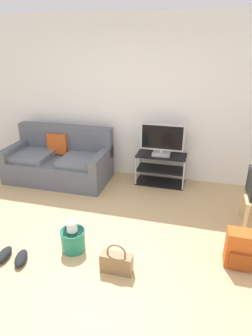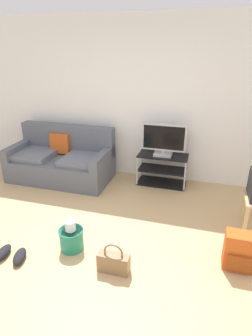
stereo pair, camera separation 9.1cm
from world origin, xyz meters
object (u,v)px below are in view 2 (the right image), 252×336
at_px(couch, 62,161).
at_px(handbag, 114,262).
at_px(tv_stand, 162,169).
at_px(cleaning_bucket, 71,237).
at_px(backpack, 240,251).
at_px(flat_tv, 164,140).
at_px(sneakers_pair, 11,254).

height_order(couch, handbag, couch).
relative_size(tv_stand, handbag, 2.37).
bearing_deg(cleaning_bucket, backpack, 7.05).
bearing_deg(couch, flat_tv, 7.66).
height_order(tv_stand, sneakers_pair, tv_stand).
bearing_deg(backpack, flat_tv, 149.98).
bearing_deg(flat_tv, cleaning_bucket, -109.87).
distance_m(tv_stand, handbag, 2.24).
distance_m(handbag, cleaning_bucket, 0.63).
relative_size(couch, handbag, 5.01).
xyz_separation_m(cleaning_bucket, sneakers_pair, (-0.59, -0.34, -0.11)).
height_order(couch, flat_tv, flat_tv).
bearing_deg(couch, sneakers_pair, -77.77).
height_order(tv_stand, backpack, tv_stand).
xyz_separation_m(handbag, sneakers_pair, (-1.18, -0.13, -0.08)).
xyz_separation_m(tv_stand, cleaning_bucket, (-0.72, -2.02, -0.11)).
relative_size(couch, cleaning_bucket, 4.62).
relative_size(tv_stand, sneakers_pair, 2.03).
height_order(flat_tv, handbag, flat_tv).
height_order(cleaning_bucket, sneakers_pair, cleaning_bucket).
relative_size(tv_stand, cleaning_bucket, 2.18).
bearing_deg(handbag, flat_tv, 86.61).
xyz_separation_m(flat_tv, sneakers_pair, (-1.31, -2.34, -0.75)).
bearing_deg(flat_tv, couch, -172.34).
bearing_deg(handbag, tv_stand, 86.64).
bearing_deg(flat_tv, sneakers_pair, -119.24).
bearing_deg(tv_stand, couch, -171.62).
height_order(flat_tv, sneakers_pair, flat_tv).
height_order(couch, tv_stand, couch).
relative_size(tv_stand, backpack, 1.98).
bearing_deg(handbag, sneakers_pair, -173.67).
bearing_deg(cleaning_bucket, flat_tv, 70.13).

